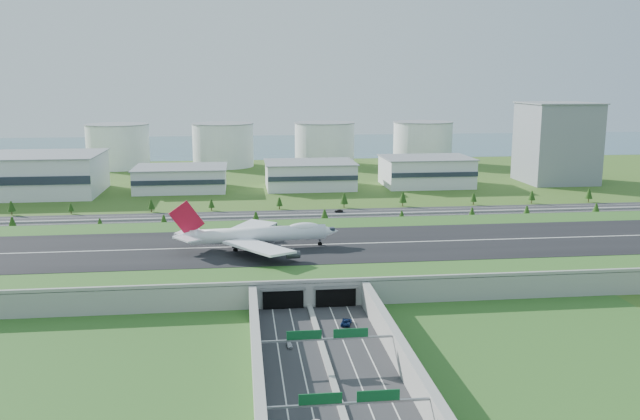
{
  "coord_description": "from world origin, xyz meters",
  "views": [
    {
      "loc": [
        -21.16,
        -256.99,
        72.99
      ],
      "look_at": [
        13.51,
        35.0,
        15.18
      ],
      "focal_mm": 38.0,
      "sensor_mm": 36.0,
      "label": 1
    }
  ],
  "objects": [
    {
      "name": "ground",
      "position": [
        0.0,
        0.0,
        0.0
      ],
      "size": [
        1200.0,
        1200.0,
        0.0
      ],
      "primitive_type": "plane",
      "color": "#2C581B",
      "rests_on": "ground"
    },
    {
      "name": "airfield_deck",
      "position": [
        0.0,
        -0.09,
        4.12
      ],
      "size": [
        520.0,
        100.0,
        9.2
      ],
      "color": "#969691",
      "rests_on": "ground"
    },
    {
      "name": "underpass_road",
      "position": [
        0.0,
        -99.42,
        3.43
      ],
      "size": [
        38.8,
        120.4,
        8.0
      ],
      "color": "#28282B",
      "rests_on": "ground"
    },
    {
      "name": "sign_gantry_near",
      "position": [
        0.0,
        -95.04,
        6.95
      ],
      "size": [
        38.7,
        0.7,
        9.8
      ],
      "color": "gray",
      "rests_on": "ground"
    },
    {
      "name": "sign_gantry_far",
      "position": [
        0.0,
        -130.04,
        6.95
      ],
      "size": [
        38.7,
        0.7,
        9.8
      ],
      "color": "gray",
      "rests_on": "ground"
    },
    {
      "name": "north_expressway",
      "position": [
        0.0,
        95.0,
        0.06
      ],
      "size": [
        560.0,
        36.0,
        0.12
      ],
      "primitive_type": "cube",
      "color": "#28282B",
      "rests_on": "ground"
    },
    {
      "name": "tree_row",
      "position": [
        25.04,
        95.46,
        4.72
      ],
      "size": [
        504.04,
        48.64,
        8.31
      ],
      "color": "#3D2819",
      "rests_on": "ground"
    },
    {
      "name": "hangar_west",
      "position": [
        -170.0,
        185.0,
        12.5
      ],
      "size": [
        120.0,
        60.0,
        25.0
      ],
      "primitive_type": "cube",
      "color": "silver",
      "rests_on": "ground"
    },
    {
      "name": "hangar_mid_a",
      "position": [
        -60.0,
        190.0,
        7.5
      ],
      "size": [
        58.0,
        42.0,
        15.0
      ],
      "primitive_type": "cube",
      "color": "silver",
      "rests_on": "ground"
    },
    {
      "name": "hangar_mid_b",
      "position": [
        25.0,
        190.0,
        8.5
      ],
      "size": [
        58.0,
        42.0,
        17.0
      ],
      "primitive_type": "cube",
      "color": "silver",
      "rests_on": "ground"
    },
    {
      "name": "hangar_mid_c",
      "position": [
        105.0,
        190.0,
        9.5
      ],
      "size": [
        58.0,
        42.0,
        19.0
      ],
      "primitive_type": "cube",
      "color": "silver",
      "rests_on": "ground"
    },
    {
      "name": "office_tower",
      "position": [
        200.0,
        195.0,
        27.5
      ],
      "size": [
        46.0,
        46.0,
        55.0
      ],
      "primitive_type": "cube",
      "color": "gray",
      "rests_on": "ground"
    },
    {
      "name": "fuel_tank_a",
      "position": [
        -120.0,
        310.0,
        17.5
      ],
      "size": [
        50.0,
        50.0,
        35.0
      ],
      "primitive_type": "cylinder",
      "color": "silver",
      "rests_on": "ground"
    },
    {
      "name": "fuel_tank_b",
      "position": [
        -35.0,
        310.0,
        17.5
      ],
      "size": [
        50.0,
        50.0,
        35.0
      ],
      "primitive_type": "cylinder",
      "color": "silver",
      "rests_on": "ground"
    },
    {
      "name": "fuel_tank_c",
      "position": [
        50.0,
        310.0,
        17.5
      ],
      "size": [
        50.0,
        50.0,
        35.0
      ],
      "primitive_type": "cylinder",
      "color": "silver",
      "rests_on": "ground"
    },
    {
      "name": "fuel_tank_d",
      "position": [
        135.0,
        310.0,
        17.5
      ],
      "size": [
        50.0,
        50.0,
        35.0
      ],
      "primitive_type": "cylinder",
      "color": "silver",
      "rests_on": "ground"
    },
    {
      "name": "bay_water",
      "position": [
        0.0,
        480.0,
        0.03
      ],
      "size": [
        1200.0,
        260.0,
        0.06
      ],
      "primitive_type": "cube",
      "color": "#3C6372",
      "rests_on": "ground"
    },
    {
      "name": "boeing_747",
      "position": [
        -15.23,
        -3.21,
        13.72
      ],
      "size": [
        65.08,
        61.3,
        20.12
      ],
      "rotation": [
        0.0,
        0.0,
        0.09
      ],
      "color": "white",
      "rests_on": "airfield_deck"
    },
    {
      "name": "car_0",
      "position": [
        -8.86,
        -81.93,
        0.78
      ],
      "size": [
        1.93,
        4.02,
        1.32
      ],
      "primitive_type": "imported",
      "rotation": [
        0.0,
        0.0,
        0.09
      ],
      "color": "silver",
      "rests_on": "ground"
    },
    {
      "name": "car_2",
      "position": [
        9.38,
        -66.82,
        0.97
      ],
      "size": [
        4.45,
        6.67,
        1.7
      ],
      "primitive_type": "imported",
      "rotation": [
        0.0,
        0.0,
        2.85
      ],
      "color": "#0E1D46",
      "rests_on": "ground"
    },
    {
      "name": "car_5",
      "position": [
        32.02,
        103.46,
        0.87
      ],
      "size": [
        4.69,
        1.97,
        1.51
      ],
      "primitive_type": "imported",
      "rotation": [
        0.0,
        0.0,
        -1.49
      ],
      "color": "black",
      "rests_on": "ground"
    },
    {
      "name": "car_7",
      "position": [
        -47.18,
        100.98,
        0.92
      ],
      "size": [
        5.79,
        2.97,
        1.61
      ],
      "primitive_type": "imported",
      "rotation": [
        0.0,
        0.0,
        -1.7
      ],
      "color": "white",
      "rests_on": "ground"
    }
  ]
}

